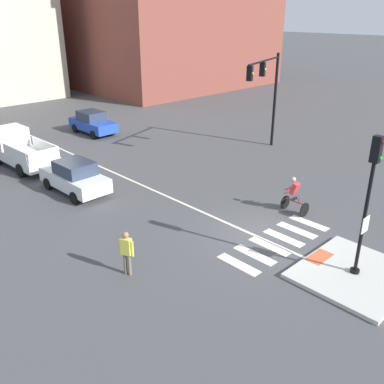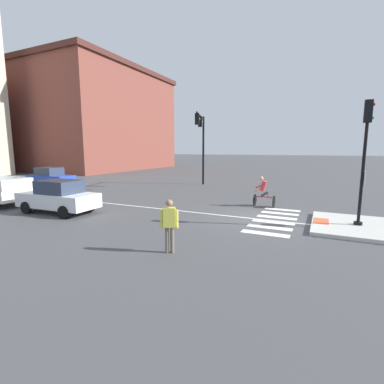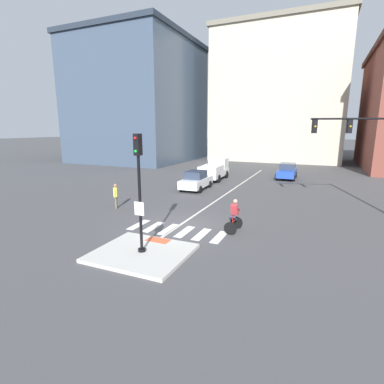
{
  "view_description": "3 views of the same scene",
  "coord_description": "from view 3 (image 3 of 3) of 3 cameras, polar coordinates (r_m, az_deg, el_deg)",
  "views": [
    {
      "loc": [
        -12.63,
        -8.98,
        8.49
      ],
      "look_at": [
        -0.72,
        3.4,
        1.1
      ],
      "focal_mm": 39.67,
      "sensor_mm": 36.0,
      "label": 1
    },
    {
      "loc": [
        -12.77,
        -2.61,
        3.16
      ],
      "look_at": [
        0.12,
        3.5,
        0.98
      ],
      "focal_mm": 26.19,
      "sensor_mm": 36.0,
      "label": 2
    },
    {
      "loc": [
        6.54,
        -13.65,
        5.19
      ],
      "look_at": [
        -1.22,
        4.06,
        1.0
      ],
      "focal_mm": 27.39,
      "sensor_mm": 36.0,
      "label": 3
    }
  ],
  "objects": [
    {
      "name": "crosswalk_stripe_a",
      "position": [
        16.51,
        -10.35,
        -6.28
      ],
      "size": [
        0.44,
        1.8,
        0.01
      ],
      "primitive_type": "cube",
      "color": "silver",
      "rests_on": "ground"
    },
    {
      "name": "car_white_westbound_far",
      "position": [
        25.34,
        0.79,
        2.29
      ],
      "size": [
        1.94,
        4.15,
        1.64
      ],
      "color": "white",
      "rests_on": "ground"
    },
    {
      "name": "crosswalk_stripe_f",
      "position": [
        14.54,
        5.34,
        -8.72
      ],
      "size": [
        0.44,
        1.8,
        0.01
      ],
      "primitive_type": "cube",
      "color": "silver",
      "rests_on": "ground"
    },
    {
      "name": "car_blue_eastbound_distant",
      "position": [
        32.48,
        18.04,
        3.89
      ],
      "size": [
        1.87,
        4.11,
        1.64
      ],
      "color": "#2347B7",
      "rests_on": "ground"
    },
    {
      "name": "cyclist",
      "position": [
        15.15,
        8.21,
        -4.46
      ],
      "size": [
        0.7,
        1.11,
        1.68
      ],
      "color": "black",
      "rests_on": "ground"
    },
    {
      "name": "traffic_island",
      "position": [
        12.75,
        -9.71,
        -11.6
      ],
      "size": [
        3.86,
        3.41,
        0.15
      ],
      "primitive_type": "cube",
      "color": "beige",
      "rests_on": "ground"
    },
    {
      "name": "crosswalk_stripe_d",
      "position": [
        15.19,
        -1.44,
        -7.74
      ],
      "size": [
        0.44,
        1.8,
        0.01
      ],
      "primitive_type": "cube",
      "color": "silver",
      "rests_on": "ground"
    },
    {
      "name": "tactile_pad_front",
      "position": [
        13.78,
        -6.6,
        -9.29
      ],
      "size": [
        1.1,
        0.6,
        0.01
      ],
      "primitive_type": "cube",
      "color": "#DB5B38",
      "rests_on": "traffic_island"
    },
    {
      "name": "pickup_truck_white_westbound_distant",
      "position": [
        30.82,
        4.57,
        4.35
      ],
      "size": [
        2.21,
        5.17,
        2.08
      ],
      "color": "white",
      "rests_on": "ground"
    },
    {
      "name": "traffic_light_mast",
      "position": [
        20.67,
        30.86,
        7.83
      ],
      "size": [
        4.89,
        1.75,
        6.02
      ],
      "color": "black",
      "rests_on": "ground"
    },
    {
      "name": "signal_pole",
      "position": [
        11.86,
        -10.25,
        1.75
      ],
      "size": [
        0.44,
        0.38,
        4.86
      ],
      "color": "black",
      "rests_on": "traffic_island"
    },
    {
      "name": "ground_plane",
      "position": [
        16.0,
        -1.85,
        -6.7
      ],
      "size": [
        300.0,
        300.0,
        0.0
      ],
      "primitive_type": "plane",
      "color": "#474749"
    },
    {
      "name": "building_corner_right",
      "position": [
        57.64,
        17.11,
        17.14
      ],
      "size": [
        20.83,
        22.31,
        21.22
      ],
      "color": "beige",
      "rests_on": "ground"
    },
    {
      "name": "crosswalk_stripe_b",
      "position": [
        16.03,
        -7.56,
        -6.75
      ],
      "size": [
        0.44,
        1.8,
        0.01
      ],
      "primitive_type": "cube",
      "color": "silver",
      "rests_on": "ground"
    },
    {
      "name": "crosswalk_stripe_c",
      "position": [
        15.59,
        -4.58,
        -7.24
      ],
      "size": [
        0.44,
        1.8,
        0.01
      ],
      "primitive_type": "cube",
      "color": "silver",
      "rests_on": "ground"
    },
    {
      "name": "building_far_block",
      "position": [
        50.94,
        -10.15,
        16.94
      ],
      "size": [
        17.18,
        19.07,
        19.0
      ],
      "color": "#3D4C60",
      "rests_on": "ground"
    },
    {
      "name": "crosswalk_stripe_e",
      "position": [
        14.84,
        1.87,
        -8.23
      ],
      "size": [
        0.44,
        1.8,
        0.01
      ],
      "primitive_type": "cube",
      "color": "silver",
      "rests_on": "ground"
    },
    {
      "name": "lane_centre_line",
      "position": [
        25.14,
        7.54,
        0.22
      ],
      "size": [
        0.14,
        28.0,
        0.01
      ],
      "primitive_type": "cube",
      "color": "silver",
      "rests_on": "ground"
    },
    {
      "name": "pedestrian_at_curb_left",
      "position": [
        19.9,
        -14.62,
        -0.37
      ],
      "size": [
        0.35,
        0.51,
        1.67
      ],
      "color": "#6B6051",
      "rests_on": "ground"
    }
  ]
}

